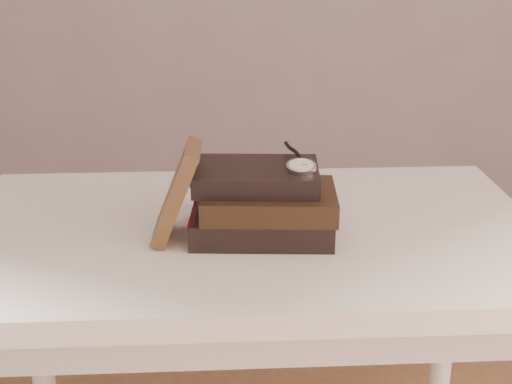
{
  "coord_description": "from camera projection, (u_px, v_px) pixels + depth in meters",
  "views": [
    {
      "loc": [
        -0.05,
        -0.79,
        1.24
      ],
      "look_at": [
        0.01,
        0.32,
        0.82
      ],
      "focal_mm": 50.77,
      "sensor_mm": 36.0,
      "label": 1
    }
  ],
  "objects": [
    {
      "name": "journal",
      "position": [
        177.0,
        193.0,
        1.17
      ],
      "size": [
        0.09,
        0.1,
        0.16
      ],
      "primitive_type": "cube",
      "rotation": [
        0.0,
        0.38,
        -0.04
      ],
      "color": "#412A19",
      "rests_on": "table"
    },
    {
      "name": "pocket_watch",
      "position": [
        300.0,
        165.0,
        1.16
      ],
      "size": [
        0.05,
        0.15,
        0.02
      ],
      "color": "silver",
      "rests_on": "book_stack"
    },
    {
      "name": "book_stack",
      "position": [
        263.0,
        204.0,
        1.19
      ],
      "size": [
        0.25,
        0.18,
        0.12
      ],
      "color": "black",
      "rests_on": "table"
    },
    {
      "name": "table",
      "position": [
        250.0,
        274.0,
        1.27
      ],
      "size": [
        1.0,
        0.6,
        0.75
      ],
      "color": "white",
      "rests_on": "ground"
    },
    {
      "name": "eyeglasses",
      "position": [
        216.0,
        181.0,
        1.26
      ],
      "size": [
        0.1,
        0.12,
        0.05
      ],
      "color": "silver",
      "rests_on": "book_stack"
    }
  ]
}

